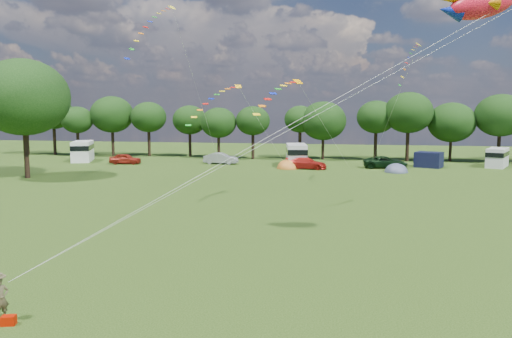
% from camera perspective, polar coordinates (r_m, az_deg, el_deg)
% --- Properties ---
extents(ground_plane, '(180.00, 180.00, 0.00)m').
position_cam_1_polar(ground_plane, '(24.10, -3.56, -11.73)').
color(ground_plane, black).
rests_on(ground_plane, ground).
extents(tree_line, '(102.98, 10.98, 10.27)m').
position_cam_1_polar(tree_line, '(77.16, 10.36, 5.71)').
color(tree_line, black).
rests_on(tree_line, ground).
extents(big_tree, '(10.00, 10.00, 13.28)m').
position_cam_1_polar(big_tree, '(61.53, -25.05, 7.43)').
color(big_tree, black).
rests_on(big_tree, ground).
extents(car_a, '(4.64, 2.27, 1.49)m').
position_cam_1_polar(car_a, '(73.01, -14.71, 1.14)').
color(car_a, maroon).
rests_on(car_a, ground).
extents(car_b, '(4.50, 1.71, 1.59)m').
position_cam_1_polar(car_b, '(70.80, -4.04, 1.21)').
color(car_b, gray).
rests_on(car_b, ground).
extents(car_c, '(5.24, 2.68, 1.51)m').
position_cam_1_polar(car_c, '(65.05, 5.80, 0.67)').
color(car_c, '#B31E16').
rests_on(car_c, ground).
extents(car_d, '(5.93, 2.97, 1.58)m').
position_cam_1_polar(car_d, '(67.79, 14.56, 0.76)').
color(car_d, black).
rests_on(car_d, ground).
extents(campervan_a, '(4.66, 6.64, 2.99)m').
position_cam_1_polar(campervan_a, '(78.92, -19.21, 2.02)').
color(campervan_a, white).
rests_on(campervan_a, ground).
extents(campervan_c, '(3.57, 6.48, 3.01)m').
position_cam_1_polar(campervan_c, '(67.96, 4.64, 1.67)').
color(campervan_c, silver).
rests_on(campervan_c, ground).
extents(campervan_d, '(4.10, 5.64, 2.54)m').
position_cam_1_polar(campervan_d, '(74.26, 25.86, 1.25)').
color(campervan_d, silver).
rests_on(campervan_d, ground).
extents(tent_orange, '(3.01, 3.30, 2.36)m').
position_cam_1_polar(tent_orange, '(65.41, 3.68, 0.07)').
color(tent_orange, '#C77126').
rests_on(tent_orange, ground).
extents(tent_greyblue, '(2.91, 3.18, 2.16)m').
position_cam_1_polar(tent_greyblue, '(63.79, 15.72, -0.34)').
color(tent_greyblue, '#485067').
rests_on(tent_greyblue, ground).
extents(awning_navy, '(4.07, 3.74, 2.06)m').
position_cam_1_polar(awning_navy, '(70.40, 19.14, 1.01)').
color(awning_navy, black).
rests_on(awning_navy, ground).
extents(kite_flyer, '(0.66, 0.70, 1.62)m').
position_cam_1_polar(kite_flyer, '(20.94, -27.18, -13.06)').
color(kite_flyer, brown).
rests_on(kite_flyer, ground).
extents(kite_bag, '(0.55, 0.44, 0.34)m').
position_cam_1_polar(kite_bag, '(20.60, -26.43, -15.24)').
color(kite_bag, '#AB1200').
rests_on(kite_bag, ground).
extents(fish_kite, '(3.93, 1.89, 2.06)m').
position_cam_1_polar(fish_kite, '(27.22, 23.84, 16.85)').
color(fish_kite, red).
rests_on(fish_kite, ground).
extents(streamer_kite_a, '(3.30, 5.65, 5.78)m').
position_cam_1_polar(streamer_kite_a, '(51.53, -11.63, 16.04)').
color(streamer_kite_a, yellow).
rests_on(streamer_kite_a, ground).
extents(streamer_kite_b, '(4.27, 4.55, 3.79)m').
position_cam_1_polar(streamer_kite_b, '(46.22, -4.35, 8.12)').
color(streamer_kite_b, '#FFB60E').
rests_on(streamer_kite_b, ground).
extents(streamer_kite_c, '(3.24, 5.02, 2.83)m').
position_cam_1_polar(streamer_kite_c, '(38.42, 2.97, 8.96)').
color(streamer_kite_c, '#FFA000').
rests_on(streamer_kite_c, ground).
extents(streamer_kite_d, '(2.54, 5.08, 4.27)m').
position_cam_1_polar(streamer_kite_d, '(49.32, 17.32, 12.17)').
color(streamer_kite_d, yellow).
rests_on(streamer_kite_d, ground).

